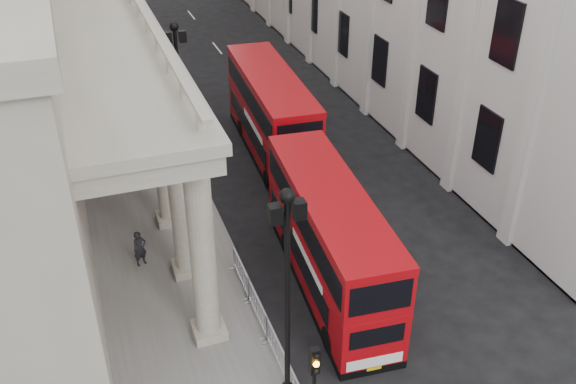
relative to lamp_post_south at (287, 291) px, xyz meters
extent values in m
cube|color=slate|center=(-2.40, 26.00, -4.85)|extent=(6.00, 140.00, 0.12)
cube|color=slate|center=(14.10, 26.00, -4.85)|extent=(3.00, 140.00, 0.12)
cube|color=slate|center=(0.55, 26.00, -4.84)|extent=(0.20, 140.00, 0.14)
cylinder|color=black|center=(0.00, 0.00, -0.79)|extent=(0.18, 0.18, 8.00)
sphere|color=black|center=(0.00, 0.00, 3.31)|extent=(0.44, 0.44, 0.44)
cube|color=black|center=(0.35, 0.00, 2.81)|extent=(0.35, 0.35, 0.55)
cube|color=black|center=(-0.35, 0.00, 2.81)|extent=(0.35, 0.35, 0.55)
cylinder|color=black|center=(0.00, 16.00, -4.39)|extent=(0.36, 0.36, 0.80)
cylinder|color=black|center=(0.00, 16.00, -0.79)|extent=(0.18, 0.18, 8.00)
sphere|color=black|center=(0.00, 16.00, 3.31)|extent=(0.44, 0.44, 0.44)
cube|color=black|center=(0.35, 16.00, 2.81)|extent=(0.35, 0.35, 0.55)
cube|color=black|center=(-0.35, 16.00, 2.81)|extent=(0.35, 0.35, 0.55)
cylinder|color=black|center=(0.00, 32.00, -4.39)|extent=(0.36, 0.36, 0.80)
cylinder|color=black|center=(0.00, 32.00, -0.79)|extent=(0.18, 0.18, 8.00)
cube|color=black|center=(0.10, -2.00, -0.94)|extent=(0.28, 0.22, 0.90)
sphere|color=black|center=(0.10, -2.13, -0.64)|extent=(0.18, 0.18, 0.18)
sphere|color=orange|center=(0.10, -2.13, -0.94)|extent=(0.18, 0.18, 0.18)
sphere|color=black|center=(0.10, -2.13, -1.24)|extent=(0.18, 0.18, 0.18)
cube|color=gray|center=(0.25, 1.75, -4.24)|extent=(0.50, 2.30, 1.10)
cube|color=gray|center=(0.25, 4.10, -4.24)|extent=(0.50, 2.30, 1.10)
cube|color=gray|center=(0.25, 6.45, -4.24)|extent=(0.50, 2.30, 1.10)
cube|color=#A6070E|center=(3.70, 5.39, -3.57)|extent=(3.29, 10.56, 1.98)
cube|color=#A6070E|center=(3.70, 5.39, -1.52)|extent=(3.29, 10.56, 1.73)
cube|color=#A6070E|center=(3.70, 5.39, -0.53)|extent=(3.33, 10.60, 0.25)
cube|color=black|center=(3.70, 5.39, -4.74)|extent=(3.31, 10.56, 0.35)
cube|color=black|center=(3.70, 5.39, -3.33)|extent=(3.19, 8.59, 0.99)
cube|color=black|center=(3.70, 5.39, -1.42)|extent=(3.30, 9.97, 1.09)
cube|color=white|center=(3.29, 0.22, -4.27)|extent=(2.08, 0.22, 0.45)
cube|color=yellow|center=(3.29, 0.21, -4.59)|extent=(0.55, 0.08, 0.13)
cylinder|color=black|center=(2.30, 1.87, -4.42)|extent=(0.39, 1.01, 0.99)
cylinder|color=black|center=(4.53, 1.70, -4.42)|extent=(0.39, 1.01, 0.99)
cylinder|color=black|center=(2.77, 7.90, -4.42)|extent=(0.39, 1.01, 0.99)
cylinder|color=black|center=(5.01, 7.72, -4.42)|extent=(0.39, 1.01, 0.99)
cube|color=#AA070E|center=(5.14, 17.29, -3.52)|extent=(3.21, 10.96, 2.06)
cube|color=#AA070E|center=(5.14, 17.29, -1.38)|extent=(3.21, 10.96, 1.81)
cube|color=#AA070E|center=(5.14, 17.29, -0.35)|extent=(3.25, 11.01, 0.26)
cube|color=black|center=(5.14, 17.29, -4.73)|extent=(3.23, 10.96, 0.36)
cube|color=black|center=(5.14, 17.29, -3.26)|extent=(3.15, 8.91, 1.03)
cube|color=black|center=(5.14, 17.29, -1.28)|extent=(3.24, 10.35, 1.13)
cube|color=white|center=(4.83, 11.90, -4.24)|extent=(2.17, 0.19, 0.46)
cube|color=yellow|center=(4.83, 11.89, -4.58)|extent=(0.57, 0.07, 0.13)
cylinder|color=black|center=(3.76, 13.60, -4.40)|extent=(0.39, 1.05, 1.03)
cylinder|color=black|center=(6.09, 13.47, -4.40)|extent=(0.39, 1.05, 1.03)
cylinder|color=black|center=(4.13, 19.88, -4.40)|extent=(0.39, 1.05, 1.03)
cylinder|color=black|center=(6.46, 19.75, -4.40)|extent=(0.39, 1.05, 1.03)
imported|color=black|center=(-3.46, 9.13, -3.96)|extent=(0.71, 0.59, 1.65)
imported|color=#282320|center=(-3.84, 16.89, -3.83)|extent=(1.15, 1.03, 1.93)
imported|color=black|center=(-1.85, 19.65, -3.84)|extent=(1.06, 0.84, 1.90)
camera|label=1|loc=(-4.84, -13.77, 12.38)|focal=40.00mm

